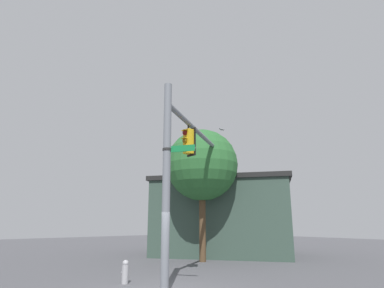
{
  "coord_description": "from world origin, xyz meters",
  "views": [
    {
      "loc": [
        -8.9,
        6.38,
        2.18
      ],
      "look_at": [
        1.56,
        -2.46,
        5.51
      ],
      "focal_mm": 30.13,
      "sensor_mm": 36.0,
      "label": 1
    }
  ],
  "objects_px": {
    "street_name_sign": "(174,149)",
    "bird_flying": "(222,130)",
    "fire_hydrant": "(125,272)",
    "traffic_light_nearest_pole": "(188,141)",
    "traffic_light_mid_inner": "(217,163)"
  },
  "relations": [
    {
      "from": "traffic_light_nearest_pole",
      "to": "traffic_light_mid_inner",
      "type": "xyz_separation_m",
      "value": [
        2.85,
        -4.49,
        0.0
      ]
    },
    {
      "from": "traffic_light_nearest_pole",
      "to": "traffic_light_mid_inner",
      "type": "height_order",
      "value": "same"
    },
    {
      "from": "traffic_light_mid_inner",
      "to": "fire_hydrant",
      "type": "bearing_deg",
      "value": 105.73
    },
    {
      "from": "street_name_sign",
      "to": "bird_flying",
      "type": "height_order",
      "value": "bird_flying"
    },
    {
      "from": "traffic_light_nearest_pole",
      "to": "bird_flying",
      "type": "height_order",
      "value": "bird_flying"
    },
    {
      "from": "bird_flying",
      "to": "fire_hydrant",
      "type": "distance_m",
      "value": 12.49
    },
    {
      "from": "traffic_light_mid_inner",
      "to": "fire_hydrant",
      "type": "distance_m",
      "value": 8.58
    },
    {
      "from": "fire_hydrant",
      "to": "bird_flying",
      "type": "bearing_deg",
      "value": -67.86
    },
    {
      "from": "fire_hydrant",
      "to": "street_name_sign",
      "type": "bearing_deg",
      "value": -173.28
    },
    {
      "from": "traffic_light_nearest_pole",
      "to": "street_name_sign",
      "type": "distance_m",
      "value": 2.55
    },
    {
      "from": "street_name_sign",
      "to": "bird_flying",
      "type": "bearing_deg",
      "value": -54.77
    },
    {
      "from": "traffic_light_mid_inner",
      "to": "bird_flying",
      "type": "distance_m",
      "value": 4.04
    },
    {
      "from": "street_name_sign",
      "to": "fire_hydrant",
      "type": "distance_m",
      "value": 4.9
    },
    {
      "from": "traffic_light_mid_inner",
      "to": "bird_flying",
      "type": "height_order",
      "value": "bird_flying"
    },
    {
      "from": "traffic_light_nearest_pole",
      "to": "fire_hydrant",
      "type": "bearing_deg",
      "value": 65.79
    }
  ]
}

